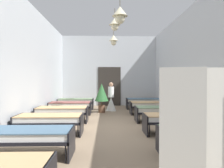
{
  "coord_description": "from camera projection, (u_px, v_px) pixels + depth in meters",
  "views": [
    {
      "loc": [
        -0.22,
        -7.17,
        1.58
      ],
      "look_at": [
        0.0,
        0.55,
        1.44
      ],
      "focal_mm": 34.35,
      "sensor_mm": 36.0,
      "label": 1
    }
  ],
  "objects": [
    {
      "name": "bed_left_row_3",
      "position": [
        62.0,
        111.0,
        8.05
      ],
      "size": [
        1.9,
        0.84,
        0.57
      ],
      "color": "black",
      "rests_on": "ground"
    },
    {
      "name": "bed_left_row_4",
      "position": [
        70.0,
        105.0,
        9.87
      ],
      "size": [
        1.9,
        0.84,
        0.57
      ],
      "color": "black",
      "rests_on": "ground"
    },
    {
      "name": "potted_plant",
      "position": [
        102.0,
        94.0,
        10.46
      ],
      "size": [
        0.66,
        0.66,
        1.43
      ],
      "color": "brown",
      "rests_on": "ground"
    },
    {
      "name": "bed_right_row_5",
      "position": [
        144.0,
        101.0,
        11.8
      ],
      "size": [
        1.9,
        0.84,
        0.57
      ],
      "color": "black",
      "rests_on": "ground"
    },
    {
      "name": "room_shell",
      "position": [
        112.0,
        65.0,
        8.45
      ],
      "size": [
        6.22,
        12.55,
        4.34
      ],
      "color": "silver",
      "rests_on": "ground"
    },
    {
      "name": "bed_left_row_2",
      "position": [
        50.0,
        119.0,
        6.23
      ],
      "size": [
        1.9,
        0.84,
        0.57
      ],
      "color": "black",
      "rests_on": "ground"
    },
    {
      "name": "bed_right_row_3",
      "position": [
        160.0,
        110.0,
        8.16
      ],
      "size": [
        1.9,
        0.84,
        0.57
      ],
      "color": "black",
      "rests_on": "ground"
    },
    {
      "name": "bed_right_row_2",
      "position": [
        176.0,
        119.0,
        6.33
      ],
      "size": [
        1.9,
        0.84,
        0.57
      ],
      "color": "black",
      "rests_on": "ground"
    },
    {
      "name": "bed_left_row_5",
      "position": [
        76.0,
        101.0,
        11.7
      ],
      "size": [
        1.9,
        0.84,
        0.57
      ],
      "color": "black",
      "rests_on": "ground"
    },
    {
      "name": "bed_right_row_4",
      "position": [
        150.0,
        105.0,
        9.98
      ],
      "size": [
        1.9,
        0.84,
        0.57
      ],
      "color": "black",
      "rests_on": "ground"
    },
    {
      "name": "ground_plane",
      "position": [
        112.0,
        129.0,
        7.2
      ],
      "size": [
        6.42,
        12.95,
        0.1
      ],
      "primitive_type": "cube",
      "color": "#8C755B"
    },
    {
      "name": "bed_left_row_1",
      "position": [
        26.0,
        136.0,
        4.4
      ],
      "size": [
        1.9,
        0.84,
        0.57
      ],
      "color": "black",
      "rests_on": "ground"
    },
    {
      "name": "nurse_near_aisle",
      "position": [
        111.0,
        101.0,
        11.09
      ],
      "size": [
        0.52,
        0.52,
        1.49
      ],
      "rotation": [
        0.0,
        0.0,
        1.09
      ],
      "color": "white",
      "rests_on": "ground"
    },
    {
      "name": "bed_right_row_1",
      "position": [
        205.0,
        134.0,
        4.51
      ],
      "size": [
        1.9,
        0.84,
        0.57
      ],
      "color": "black",
      "rests_on": "ground"
    }
  ]
}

